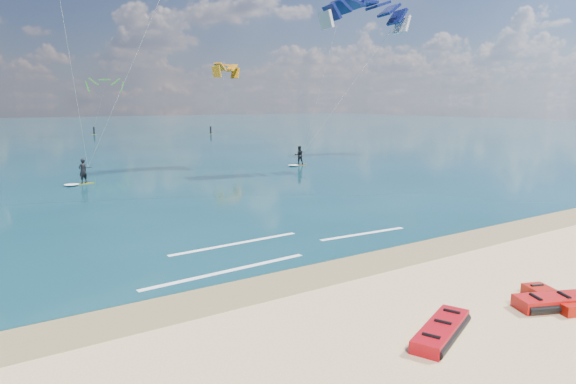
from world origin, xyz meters
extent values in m
plane|color=tan|center=(0.00, 40.00, 0.00)|extent=(320.00, 320.00, 0.00)
cube|color=olive|center=(0.00, 3.00, 0.00)|extent=(320.00, 2.40, 0.01)
cube|color=#0A3139|center=(0.00, 104.00, 0.02)|extent=(320.00, 200.00, 0.04)
cube|color=#ACC717|center=(-1.69, 29.03, 0.07)|extent=(1.42, 0.46, 0.06)
imported|color=black|center=(-1.69, 29.03, 1.03)|extent=(0.81, 0.70, 1.87)
cylinder|color=black|center=(-1.37, 28.72, 1.30)|extent=(0.57, 0.05, 0.04)
cube|color=gold|center=(18.44, 29.62, 0.07)|extent=(1.48, 0.70, 0.06)
imported|color=black|center=(18.44, 29.62, 1.00)|extent=(1.05, 0.93, 1.80)
cylinder|color=black|center=(18.75, 29.31, 1.31)|extent=(0.57, 0.15, 0.04)
cube|color=white|center=(5.97, 6.30, 0.04)|extent=(4.74, 0.58, 0.01)
cube|color=white|center=(-1.79, 5.00, 0.04)|extent=(6.78, 0.60, 0.01)
cube|color=white|center=(0.17, 8.10, 0.04)|extent=(6.26, 0.47, 0.01)
camera|label=1|loc=(-9.87, -11.23, 6.19)|focal=32.00mm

